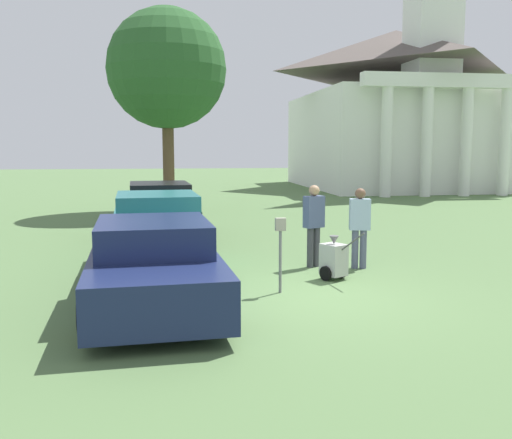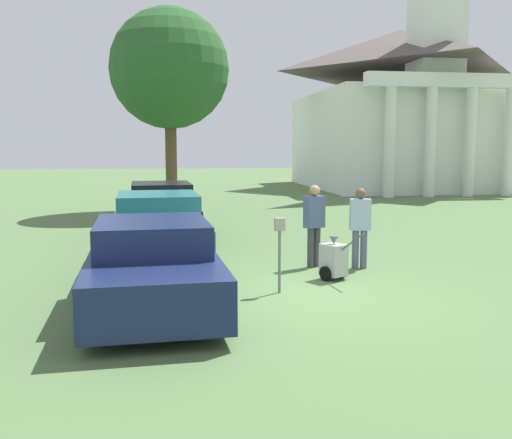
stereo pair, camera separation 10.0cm
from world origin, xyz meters
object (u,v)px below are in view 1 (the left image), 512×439
(parked_car_navy, at_px, (153,264))
(equipment_cart, at_px, (334,259))
(parking_meter, at_px, (280,241))
(person_worker, at_px, (314,220))
(parked_car_black, at_px, (160,213))
(person_supervisor, at_px, (360,223))
(church, at_px, (396,102))
(parked_car_teal, at_px, (157,230))

(parked_car_navy, relative_size, equipment_cart, 5.12)
(parking_meter, relative_size, person_worker, 0.76)
(parked_car_navy, distance_m, parked_car_black, 6.84)
(person_supervisor, bearing_deg, church, -102.96)
(parking_meter, height_order, church, church)
(parked_car_teal, height_order, church, church)
(person_supervisor, bearing_deg, parked_car_teal, -5.84)
(parked_car_teal, bearing_deg, parked_car_black, 86.52)
(person_supervisor, bearing_deg, equipment_cart, 58.75)
(parked_car_black, distance_m, person_worker, 5.52)
(parked_car_navy, height_order, church, church)
(person_supervisor, xyz_separation_m, church, (10.21, 23.10, 4.34))
(parked_car_black, bearing_deg, parked_car_teal, -93.48)
(parked_car_teal, xyz_separation_m, church, (14.38, 21.85, 4.57))
(parked_car_navy, relative_size, parked_car_teal, 1.01)
(parked_car_black, xyz_separation_m, church, (14.38, 18.35, 4.58))
(parking_meter, xyz_separation_m, church, (12.23, 24.83, 4.38))
(parked_car_navy, height_order, equipment_cart, parked_car_navy)
(parked_car_black, distance_m, equipment_cart, 6.57)
(person_worker, height_order, church, church)
(church, bearing_deg, parked_car_black, -128.08)
(equipment_cart, bearing_deg, parked_car_black, 92.50)
(parked_car_black, relative_size, person_supervisor, 3.10)
(parked_car_teal, height_order, parking_meter, parked_car_teal)
(person_supervisor, distance_m, equipment_cart, 1.33)
(parked_car_black, xyz_separation_m, parking_meter, (2.15, -6.48, 0.21))
(person_worker, bearing_deg, parked_car_black, -77.26)
(parked_car_teal, height_order, person_worker, person_worker)
(parked_car_teal, xyz_separation_m, parking_meter, (2.15, -2.98, 0.20))
(person_worker, bearing_deg, person_supervisor, 138.06)
(parked_car_navy, height_order, parked_car_teal, parked_car_teal)
(parked_car_teal, distance_m, parking_meter, 3.68)
(parking_meter, relative_size, equipment_cart, 1.31)
(parked_car_navy, xyz_separation_m, person_worker, (3.26, 2.39, 0.34))
(parked_car_black, distance_m, person_supervisor, 6.32)
(parking_meter, bearing_deg, church, 63.78)
(equipment_cart, bearing_deg, parked_car_teal, 119.17)
(parked_car_navy, distance_m, equipment_cart, 3.57)
(person_supervisor, height_order, equipment_cart, person_supervisor)
(equipment_cart, bearing_deg, person_supervisor, 19.63)
(parking_meter, bearing_deg, parked_car_teal, 125.82)
(parked_car_navy, distance_m, person_supervisor, 4.67)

